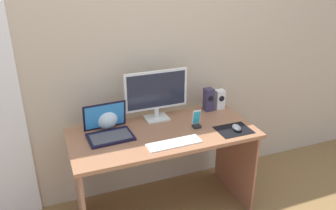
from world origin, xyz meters
TOP-DOWN VIEW (x-y plane):
  - ground_plane at (0.00, 0.00)m, footprint 8.00×8.00m
  - wall_back at (0.00, 0.40)m, footprint 6.00×0.04m
  - desk at (0.00, 0.00)m, footprint 1.35×0.62m
  - monitor at (0.03, 0.22)m, footprint 0.50×0.14m
  - speaker_right at (0.59, 0.22)m, footprint 0.07×0.07m
  - speaker_near_monitor at (0.48, 0.22)m, footprint 0.07×0.08m
  - laptop at (-0.38, 0.09)m, footprint 0.33×0.27m
  - fishbowl at (-0.36, 0.22)m, footprint 0.17×0.17m
  - keyboard_external at (0.01, -0.19)m, footprint 0.38×0.12m
  - mousepad at (0.49, -0.16)m, footprint 0.25×0.20m
  - mouse at (0.51, -0.17)m, footprint 0.08×0.11m
  - phone_in_dock at (0.26, -0.02)m, footprint 0.06×0.06m

SIDE VIEW (x-z plane):
  - ground_plane at x=0.00m, z-range 0.00..0.00m
  - desk at x=0.00m, z-range 0.21..0.92m
  - mousepad at x=0.49m, z-range 0.71..0.72m
  - keyboard_external at x=0.01m, z-range 0.71..0.72m
  - mouse at x=0.51m, z-range 0.72..0.75m
  - laptop at x=-0.38m, z-range 0.65..0.87m
  - phone_in_dock at x=0.26m, z-range 0.69..0.83m
  - speaker_right at x=0.59m, z-range 0.71..0.88m
  - fishbowl at x=-0.36m, z-range 0.71..0.88m
  - speaker_near_monitor at x=0.48m, z-range 0.71..0.90m
  - monitor at x=0.03m, z-range 0.73..1.13m
  - wall_back at x=0.00m, z-range 0.00..2.50m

